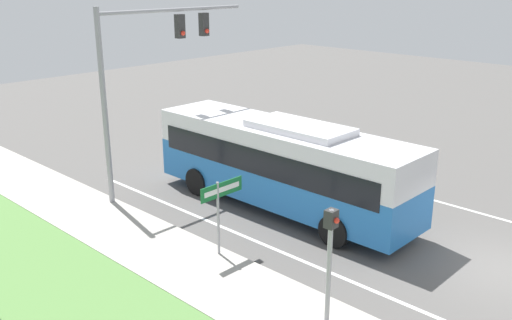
{
  "coord_description": "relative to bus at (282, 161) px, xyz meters",
  "views": [
    {
      "loc": [
        -15.67,
        -5.0,
        8.18
      ],
      "look_at": [
        -1.23,
        8.69,
        1.69
      ],
      "focal_mm": 40.0,
      "sensor_mm": 36.0,
      "label": 1
    }
  ],
  "objects": [
    {
      "name": "ground_plane",
      "position": [
        0.95,
        -7.67,
        -1.83
      ],
      "size": [
        80.0,
        80.0,
        0.0
      ],
      "primitive_type": "plane",
      "color": "#565451"
    },
    {
      "name": "street_sign",
      "position": [
        -4.11,
        -1.16,
        -0.05
      ],
      "size": [
        1.64,
        0.08,
        2.43
      ],
      "color": "#939399",
      "rests_on": "ground_plane"
    },
    {
      "name": "signal_gantry",
      "position": [
        -2.14,
        4.79,
        3.28
      ],
      "size": [
        6.78,
        0.41,
        7.16
      ],
      "color": "#939399",
      "rests_on": "ground_plane"
    },
    {
      "name": "bus",
      "position": [
        0.0,
        0.0,
        0.0
      ],
      "size": [
        2.73,
        10.54,
        3.32
      ],
      "color": "#236BB7",
      "rests_on": "ground_plane"
    },
    {
      "name": "pedestrian_signal",
      "position": [
        -4.83,
        -5.68,
        0.26
      ],
      "size": [
        0.28,
        0.34,
        3.07
      ],
      "color": "#939399",
      "rests_on": "ground_plane"
    }
  ]
}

